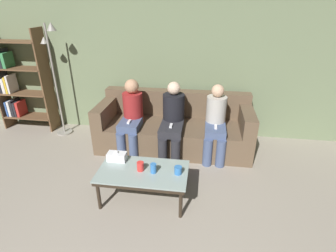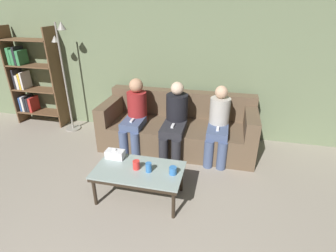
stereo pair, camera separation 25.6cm
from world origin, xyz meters
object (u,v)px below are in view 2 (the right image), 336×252
cup_near_left (149,167)px  standing_lamp (64,67)px  coffee_table (139,172)px  cup_near_right (173,171)px  seated_person_mid_left (175,118)px  seated_person_mid_right (218,123)px  bookshelf (30,79)px  seated_person_left_end (135,114)px  cup_far_center (136,165)px  tissue_box (115,154)px  couch (178,128)px

cup_near_left → standing_lamp: standing_lamp is taller
coffee_table → cup_near_right: (0.39, 0.00, 0.08)m
seated_person_mid_left → seated_person_mid_right: 0.62m
coffee_table → cup_near_right: bearing=0.2°
bookshelf → seated_person_left_end: 2.23m
cup_near_left → standing_lamp: (-1.88, 1.49, 0.67)m
cup_near_right → standing_lamp: 2.69m
coffee_table → cup_far_center: bearing=171.6°
seated_person_left_end → seated_person_mid_right: (1.24, -0.01, -0.02)m
seated_person_left_end → tissue_box: bearing=-85.3°
seated_person_mid_left → seated_person_mid_right: (0.62, 0.01, -0.01)m
couch → tissue_box: bearing=-114.9°
bookshelf → seated_person_left_end: bookshelf is taller
coffee_table → cup_near_left: 0.16m
tissue_box → seated_person_mid_left: seated_person_mid_left is taller
coffee_table → seated_person_mid_left: seated_person_mid_left is taller
couch → seated_person_mid_right: size_ratio=2.19×
couch → coffee_table: couch is taller
cup_near_right → tissue_box: tissue_box is taller
cup_near_left → seated_person_mid_left: size_ratio=0.10×
cup_far_center → seated_person_mid_left: size_ratio=0.10×
seated_person_left_end → seated_person_mid_right: seated_person_left_end is taller
tissue_box → couch: bearing=65.1°
seated_person_mid_right → seated_person_left_end: bearing=179.7°
cup_near_left → seated_person_mid_right: bearing=58.5°
tissue_box → cup_far_center: bearing=-26.1°
seated_person_left_end → seated_person_mid_left: size_ratio=1.01×
cup_far_center → seated_person_left_end: size_ratio=0.09×
cup_far_center → bookshelf: size_ratio=0.06×
cup_near_left → tissue_box: (-0.47, 0.18, -0.00)m
tissue_box → seated_person_mid_right: 1.50m
tissue_box → seated_person_left_end: 0.96m
cup_near_right → bookshelf: size_ratio=0.05×
bookshelf → cup_far_center: bearing=-32.2°
bookshelf → seated_person_mid_right: bookshelf is taller
cup_far_center → standing_lamp: size_ratio=0.06×
seated_person_left_end → seated_person_mid_left: 0.62m
cup_near_left → tissue_box: tissue_box is taller
standing_lamp → seated_person_mid_right: standing_lamp is taller
standing_lamp → cup_near_left: bearing=-38.4°
bookshelf → couch: bearing=-6.0°
cup_near_right → seated_person_mid_right: (0.42, 1.10, 0.12)m
cup_near_right → seated_person_mid_right: 1.18m
couch → cup_near_right: couch is taller
couch → cup_near_left: bearing=-92.9°
seated_person_mid_right → standing_lamp: bearing=171.8°
tissue_box → standing_lamp: bearing=137.0°
cup_near_right → seated_person_left_end: size_ratio=0.08×
cup_near_right → cup_far_center: bearing=179.6°
couch → cup_near_right: 1.35m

